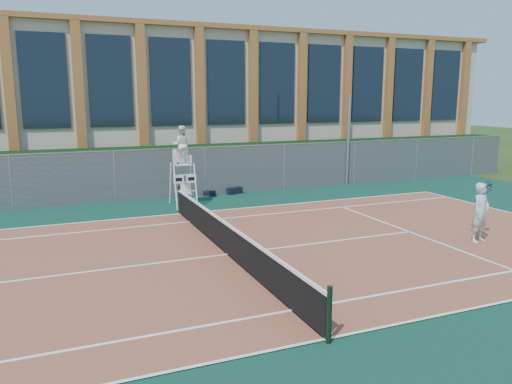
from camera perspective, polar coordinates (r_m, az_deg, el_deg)
name	(u,v)px	position (r m, az deg, el deg)	size (l,w,h in m)	color
ground	(227,255)	(14.32, -3.28, -7.24)	(120.00, 120.00, 0.00)	#233814
apron	(217,246)	(15.22, -4.53, -6.14)	(36.00, 20.00, 0.01)	#0C3628
tennis_court	(227,255)	(14.31, -3.29, -7.17)	(23.77, 10.97, 0.02)	brown
tennis_net	(227,237)	(14.16, -3.31, -5.18)	(0.10, 11.30, 1.10)	black
fence	(162,174)	(22.38, -10.74, 2.01)	(40.00, 0.06, 2.20)	#595E60
hedge	(156,171)	(23.54, -11.34, 2.41)	(40.00, 1.40, 2.20)	black
building	(128,102)	(31.15, -14.45, 9.88)	(45.00, 10.60, 8.22)	beige
steel_pole	(348,141)	(25.78, 10.47, 5.80)	(0.12, 0.12, 4.57)	#9EA0A5
umpire_chair	(182,147)	(20.62, -8.50, 5.11)	(0.93, 1.43, 3.34)	white
plastic_chair	(186,191)	(21.13, -8.00, 0.11)	(0.49, 0.49, 0.94)	silver
sports_bag_near	(235,191)	(23.24, -2.46, 0.17)	(0.73, 0.29, 0.31)	black
sports_bag_far	(209,193)	(22.86, -5.34, -0.15)	(0.56, 0.24, 0.23)	black
tennis_player	(481,212)	(16.77, 24.30, -2.14)	(1.05, 0.75, 1.85)	silver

